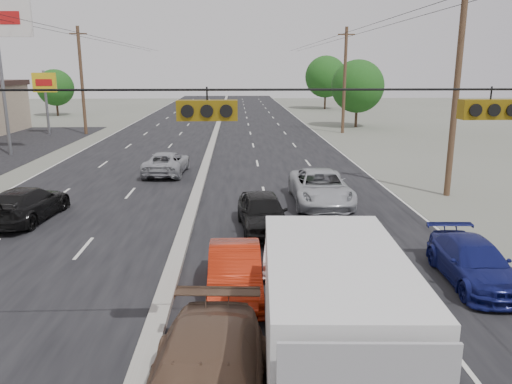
% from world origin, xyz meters
% --- Properties ---
extents(road_surface, '(20.00, 160.00, 0.02)m').
position_xyz_m(road_surface, '(0.00, 30.00, 0.00)').
color(road_surface, black).
rests_on(road_surface, ground).
extents(center_median, '(0.50, 160.00, 0.20)m').
position_xyz_m(center_median, '(0.00, 30.00, 0.10)').
color(center_median, gray).
rests_on(center_median, ground).
extents(utility_pole_left_c, '(1.60, 0.30, 10.00)m').
position_xyz_m(utility_pole_left_c, '(-12.50, 40.00, 5.11)').
color(utility_pole_left_c, '#422D1E').
rests_on(utility_pole_left_c, ground).
extents(utility_pole_right_b, '(1.60, 0.30, 10.00)m').
position_xyz_m(utility_pole_right_b, '(12.50, 15.00, 5.11)').
color(utility_pole_right_b, '#422D1E').
rests_on(utility_pole_right_b, ground).
extents(utility_pole_right_c, '(1.60, 0.30, 10.00)m').
position_xyz_m(utility_pole_right_c, '(12.50, 40.00, 5.11)').
color(utility_pole_right_c, '#422D1E').
rests_on(utility_pole_right_c, ground).
extents(traffic_signals, '(25.00, 0.30, 0.54)m').
position_xyz_m(traffic_signals, '(1.40, 0.00, 5.49)').
color(traffic_signals, black).
rests_on(traffic_signals, ground).
extents(pole_sign_far, '(2.20, 0.25, 6.00)m').
position_xyz_m(pole_sign_far, '(-16.00, 40.00, 4.41)').
color(pole_sign_far, slate).
rests_on(pole_sign_far, ground).
extents(tree_left_far, '(4.80, 4.80, 6.12)m').
position_xyz_m(tree_left_far, '(-22.00, 60.00, 3.72)').
color(tree_left_far, '#382619').
rests_on(tree_left_far, ground).
extents(tree_right_mid, '(5.60, 5.60, 7.14)m').
position_xyz_m(tree_right_mid, '(15.00, 45.00, 4.34)').
color(tree_right_mid, '#382619').
rests_on(tree_right_mid, ground).
extents(tree_right_far, '(6.40, 6.40, 8.16)m').
position_xyz_m(tree_right_far, '(16.00, 70.00, 4.96)').
color(tree_right_far, '#382619').
rests_on(tree_right_far, ground).
extents(box_truck, '(2.50, 6.41, 3.20)m').
position_xyz_m(box_truck, '(3.64, -0.56, 1.64)').
color(box_truck, black).
rests_on(box_truck, ground).
extents(red_sedan, '(1.47, 4.11, 1.35)m').
position_xyz_m(red_sedan, '(1.92, 4.12, 0.67)').
color(red_sedan, '#A31F0A').
rests_on(red_sedan, ground).
extents(queue_car_a, '(2.11, 4.49, 1.48)m').
position_xyz_m(queue_car_a, '(3.00, 9.74, 0.74)').
color(queue_car_a, black).
rests_on(queue_car_a, ground).
extents(queue_car_b, '(1.82, 4.06, 1.29)m').
position_xyz_m(queue_car_b, '(3.63, 6.41, 0.65)').
color(queue_car_b, white).
rests_on(queue_car_b, ground).
extents(queue_car_c, '(2.61, 5.57, 1.54)m').
position_xyz_m(queue_car_c, '(5.90, 13.61, 0.77)').
color(queue_car_c, '#AAADB2').
rests_on(queue_car_c, ground).
extents(queue_car_d, '(1.94, 4.36, 1.24)m').
position_xyz_m(queue_car_d, '(8.92, 4.65, 0.62)').
color(queue_car_d, navy).
rests_on(queue_car_d, ground).
extents(oncoming_near, '(2.46, 5.03, 1.41)m').
position_xyz_m(oncoming_near, '(-6.70, 11.50, 0.70)').
color(oncoming_near, black).
rests_on(oncoming_near, ground).
extents(oncoming_far, '(2.51, 4.97, 1.35)m').
position_xyz_m(oncoming_far, '(-2.17, 20.70, 0.67)').
color(oncoming_far, '#96989D').
rests_on(oncoming_far, ground).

